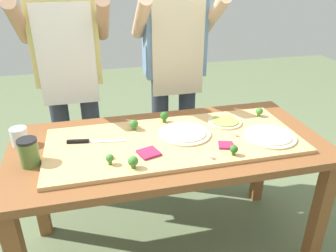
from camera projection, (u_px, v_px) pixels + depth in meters
ground_plane at (169, 248)px, 2.06m from camera, size 8.00×8.00×0.00m
prep_table at (169, 158)px, 1.77m from camera, size 1.62×0.77×0.75m
cutting_board at (175, 141)px, 1.71m from camera, size 1.29×0.54×0.02m
chefs_knife at (88, 141)px, 1.67m from camera, size 0.29×0.06×0.02m
pizza_whole_cheese_artichoke at (185, 133)px, 1.75m from camera, size 0.28×0.28×0.02m
pizza_whole_pesto_green at (225, 122)px, 1.88m from camera, size 0.19×0.19×0.02m
pizza_whole_white_garlic at (270, 136)px, 1.72m from camera, size 0.27×0.27×0.02m
pizza_slice_far_right at (226, 145)px, 1.64m from camera, size 0.09×0.09×0.01m
pizza_slice_center at (149, 153)px, 1.57m from camera, size 0.11×0.11×0.01m
broccoli_floret_front_left at (134, 124)px, 1.79m from camera, size 0.05×0.05×0.06m
broccoli_floret_back_mid at (164, 116)px, 1.87m from camera, size 0.05×0.05×0.06m
broccoli_floret_back_right at (259, 111)px, 1.95m from camera, size 0.04×0.04×0.05m
broccoli_floret_front_mid at (110, 158)px, 1.48m from camera, size 0.04×0.04×0.05m
broccoli_floret_center_right at (234, 149)px, 1.55m from camera, size 0.04×0.04×0.05m
broccoli_floret_back_left at (133, 161)px, 1.45m from camera, size 0.05×0.05×0.06m
cheese_crumble_a at (235, 134)px, 1.73m from camera, size 0.02×0.02×0.02m
cheese_crumble_b at (110, 157)px, 1.53m from camera, size 0.02×0.02×0.02m
cheese_crumble_c at (129, 124)px, 1.86m from camera, size 0.02×0.02×0.01m
cheese_crumble_d at (211, 157)px, 1.53m from camera, size 0.02×0.02×0.02m
flour_cup at (20, 138)px, 1.68m from camera, size 0.08×0.08×0.09m
sauce_jar at (29, 152)px, 1.50m from camera, size 0.09×0.09×0.13m
cook_left at (69, 67)px, 2.09m from camera, size 0.54×0.39×1.67m
cook_right at (174, 60)px, 2.24m from camera, size 0.54×0.39×1.67m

